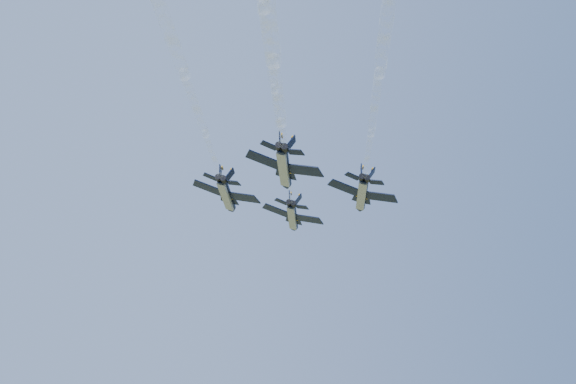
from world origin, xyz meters
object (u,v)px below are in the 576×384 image
object	(u,v)px
jet_lead	(293,216)
jet_slot	(285,168)
jet_left	(227,195)
jet_right	(362,194)

from	to	relation	value
jet_lead	jet_slot	bearing A→B (deg)	-89.09
jet_left	jet_slot	world-z (taller)	same
jet_lead	jet_slot	distance (m)	26.18
jet_lead	jet_right	distance (m)	17.32
jet_slot	jet_left	bearing A→B (deg)	129.27
jet_lead	jet_right	bearing A→B (deg)	-47.42
jet_right	jet_slot	size ratio (longest dim) A/B	1.00
jet_lead	jet_left	xyz separation A→B (m)	(-13.82, -9.74, 0.00)
jet_lead	jet_slot	size ratio (longest dim) A/B	1.00
jet_lead	jet_slot	world-z (taller)	same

